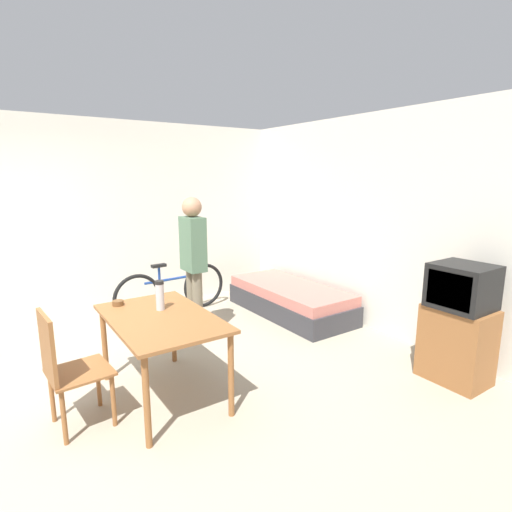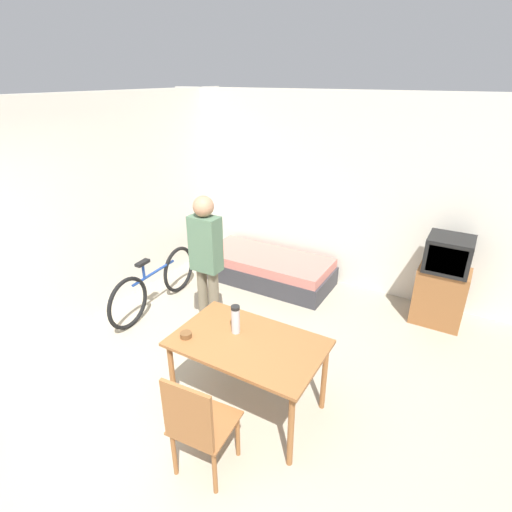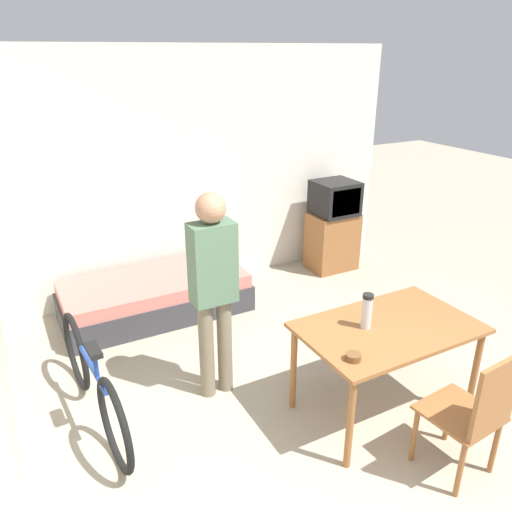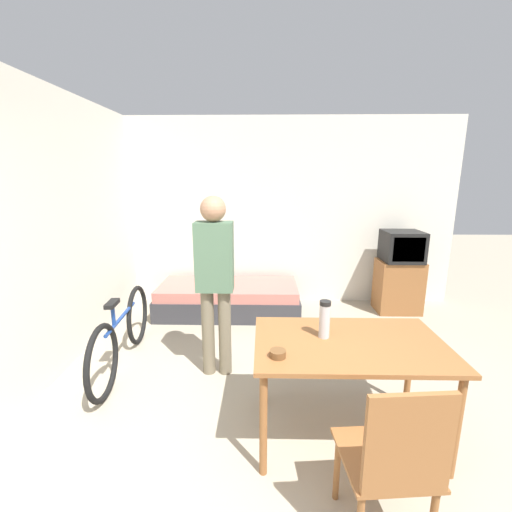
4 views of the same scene
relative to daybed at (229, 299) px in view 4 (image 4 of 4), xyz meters
The scene contains 10 objects.
wall_back 1.42m from the daybed, 40.03° to the left, with size 5.24×0.06×2.70m.
wall_left 2.33m from the daybed, 138.04° to the right, with size 0.06×4.73×2.70m.
daybed is the anchor object (origin of this frame).
tv 2.41m from the daybed, ahead, with size 0.58×0.47×1.15m.
dining_table 2.60m from the daybed, 65.04° to the right, with size 1.31×0.82×0.75m.
wooden_chair 3.32m from the daybed, 70.20° to the right, with size 0.48×0.48×0.96m.
bicycle 1.69m from the daybed, 123.03° to the right, with size 0.17×1.69×0.75m.
person_standing 1.70m from the daybed, 88.58° to the right, with size 0.34×0.23×1.71m.
thermos_flask 2.53m from the daybed, 67.97° to the right, with size 0.08×0.08×0.27m.
mate_bowl 2.67m from the daybed, 77.28° to the right, with size 0.10×0.10×0.05m.
Camera 4 is at (-0.17, -1.29, 1.87)m, focal length 24.00 mm.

